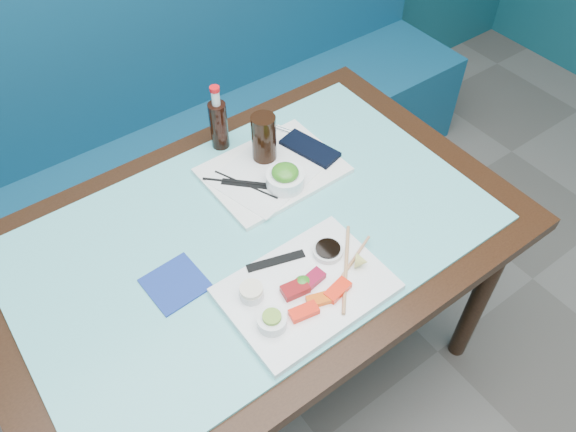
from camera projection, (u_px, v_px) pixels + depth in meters
booth_bench at (139, 163)px, 2.21m from camera, size 3.00×0.56×1.17m
dining_table at (254, 253)px, 1.54m from camera, size 1.40×0.90×0.75m
glass_top at (253, 233)px, 1.48m from camera, size 1.22×0.76×0.01m
sashimi_plate at (306, 289)px, 1.34m from camera, size 0.39×0.28×0.02m
salmon_left at (304, 312)px, 1.28m from camera, size 0.07×0.04×0.02m
salmon_mid at (320, 299)px, 1.30m from camera, size 0.07×0.05×0.01m
salmon_right at (338, 290)px, 1.32m from camera, size 0.07×0.05×0.02m
tuna_left at (295, 289)px, 1.32m from camera, size 0.07×0.05×0.02m
tuna_right at (314, 278)px, 1.34m from camera, size 0.06×0.04×0.02m
seaweed_garnish at (302, 282)px, 1.33m from camera, size 0.05×0.04×0.02m
ramekin_wasabi at (272, 321)px, 1.26m from camera, size 0.09×0.09×0.03m
wasabi_fill at (272, 317)px, 1.24m from camera, size 0.05×0.05×0.01m
ramekin_ginger at (252, 293)px, 1.31m from camera, size 0.07×0.07×0.02m
ginger_fill at (251, 289)px, 1.30m from camera, size 0.06×0.06×0.01m
soy_dish at (328, 251)px, 1.40m from camera, size 0.10×0.10×0.02m
soy_fill at (328, 248)px, 1.39m from camera, size 0.07×0.07×0.01m
lemon_wedge at (362, 261)px, 1.36m from camera, size 0.05×0.05×0.04m
chopstick_sleeve at (276, 261)px, 1.38m from camera, size 0.15×0.07×0.00m
wooden_chopstick_a at (346, 268)px, 1.37m from camera, size 0.19×0.20×0.01m
wooden_chopstick_b at (349, 266)px, 1.37m from camera, size 0.21×0.09×0.01m
serving_tray at (273, 171)px, 1.62m from camera, size 0.38×0.29×0.01m
paper_placemat at (273, 169)px, 1.61m from camera, size 0.37×0.30×0.00m
seaweed_bowl at (285, 180)px, 1.55m from camera, size 0.13×0.13×0.04m
seaweed_salad at (285, 172)px, 1.53m from camera, size 0.08×0.08×0.04m
cola_glass at (264, 138)px, 1.59m from camera, size 0.08×0.08×0.15m
navy_pouch at (310, 149)px, 1.66m from camera, size 0.12×0.19×0.01m
fork at (287, 131)px, 1.72m from camera, size 0.05×0.09×0.01m
black_chopstick_a at (246, 185)px, 1.57m from camera, size 0.09×0.19×0.01m
black_chopstick_b at (248, 183)px, 1.57m from camera, size 0.19×0.19×0.01m
tray_sleeve at (247, 184)px, 1.57m from camera, size 0.12×0.12×0.00m
cola_bottle_body at (219, 125)px, 1.65m from camera, size 0.07×0.07×0.15m
cola_bottle_neck at (216, 98)px, 1.57m from camera, size 0.03×0.03×0.05m
cola_bottle_cap at (215, 89)px, 1.55m from camera, size 0.04×0.04×0.01m
blue_napkin at (175, 284)px, 1.36m from camera, size 0.14×0.14×0.01m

